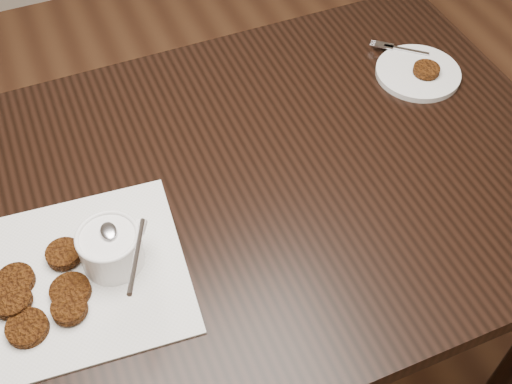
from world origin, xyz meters
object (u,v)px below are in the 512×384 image
table (234,293)px  napkin (85,275)px  plate_with_patty (419,70)px  sauce_ramekin (107,235)px

table → napkin: 0.48m
napkin → plate_with_patty: size_ratio=1.81×
sauce_ramekin → plate_with_patty: (0.73, 0.21, -0.06)m
table → sauce_ramekin: (-0.23, -0.08, 0.45)m
napkin → sauce_ramekin: (0.05, 0.01, 0.07)m
table → plate_with_patty: (0.49, 0.14, 0.39)m
napkin → sauce_ramekin: sauce_ramekin is taller
napkin → table: bearing=16.2°
table → plate_with_patty: bearing=15.7°
napkin → plate_with_patty: bearing=15.9°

